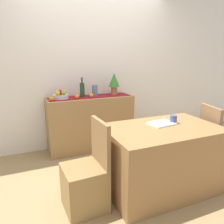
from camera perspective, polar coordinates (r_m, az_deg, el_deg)
The scene contains 19 objects.
ground_plane at distance 2.99m, azimuth 3.11°, elevation -15.67°, with size 6.40×6.40×0.02m, color #967D53.
room_wall_rear at distance 3.68m, azimuth -4.83°, elevation 12.24°, with size 6.40×0.06×2.70m, color silver.
sideboard_console at distance 3.55m, azimuth -5.62°, elevation -2.92°, with size 1.36×0.42×0.87m, color olive.
table_runner at distance 3.44m, azimuth -5.80°, elevation 4.05°, with size 1.28×0.32×0.01m, color maroon.
fruit_bowl at distance 3.33m, azimuth -13.34°, elevation 3.96°, with size 0.24×0.24×0.06m, color silver.
apple_rear at distance 3.35m, azimuth -13.44°, elevation 5.16°, with size 0.07×0.07×0.07m, color red.
apple_right at distance 3.27m, azimuth -14.15°, elevation 4.89°, with size 0.07×0.07×0.07m, color gold.
apple_left at distance 3.30m, azimuth -12.57°, elevation 5.10°, with size 0.08×0.08×0.08m, color #98AD40.
wine_bottle at distance 3.39m, azimuth -7.84°, elevation 5.82°, with size 0.07×0.07×0.31m.
ceramic_vase at distance 3.45m, azimuth -4.55°, elevation 5.59°, with size 0.09×0.09×0.18m, color slate.
potted_plant at distance 3.55m, azimuth 0.55°, elevation 7.98°, with size 0.18×0.18×0.36m.
orange_loose_far at distance 3.37m, azimuth -5.44°, elevation 4.37°, with size 0.07×0.07×0.07m, color orange.
orange_loose_mid at distance 3.31m, azimuth -9.20°, elevation 4.03°, with size 0.07×0.07×0.07m, color orange.
orange_loose_near_bowl at distance 3.20m, azimuth -15.68°, elevation 3.35°, with size 0.07×0.07×0.07m, color orange.
dining_table at distance 2.58m, azimuth 12.81°, elevation -11.71°, with size 1.26×0.80×0.74m, color olive.
open_book at distance 2.54m, azimuth 12.89°, elevation -2.96°, with size 0.28×0.21×0.02m, color white.
coffee_cup at distance 2.60m, azimuth 15.84°, elevation -1.85°, with size 0.08×0.08×0.09m, color #394D86.
chair_near_window at distance 2.28m, azimuth -6.90°, elevation -18.16°, with size 0.42×0.42×0.90m.
chair_by_corner at distance 3.19m, azimuth 25.99°, elevation -9.67°, with size 0.48×0.48×0.90m.
Camera 1 is at (-1.15, -2.32, 1.50)m, focal length 34.75 mm.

